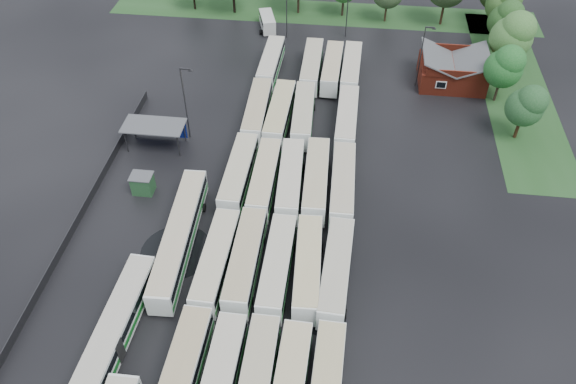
# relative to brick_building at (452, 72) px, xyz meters

# --- Properties ---
(ground) EXTENTS (160.00, 160.00, 0.00)m
(ground) POSITION_rel_brick_building_xyz_m (-24.00, -42.77, -1.87)
(ground) COLOR black
(ground) RESTS_ON ground
(brick_building) EXTENTS (10.07, 8.60, 5.39)m
(brick_building) POSITION_rel_brick_building_xyz_m (0.00, 0.00, 0.00)
(brick_building) COLOR maroon
(brick_building) RESTS_ON ground
(wash_shed) EXTENTS (8.20, 4.20, 3.58)m
(wash_shed) POSITION_rel_brick_building_xyz_m (-41.20, -20.74, 1.12)
(wash_shed) COLOR #2D2D30
(wash_shed) RESTS_ON ground
(utility_hut) EXTENTS (2.70, 2.20, 2.62)m
(utility_hut) POSITION_rel_brick_building_xyz_m (-40.20, -30.17, -0.55)
(utility_hut) COLOR #1F4B26
(utility_hut) RESTS_ON ground
(grass_strip_north) EXTENTS (80.00, 10.00, 0.01)m
(grass_strip_north) POSITION_rel_brick_building_xyz_m (-22.00, 22.03, -1.86)
(grass_strip_north) COLOR #204A1E
(grass_strip_north) RESTS_ON ground
(grass_strip_east) EXTENTS (10.00, 50.00, 0.01)m
(grass_strip_east) POSITION_rel_brick_building_xyz_m (10.00, 0.03, -1.86)
(grass_strip_east) COLOR #204A1E
(grass_strip_east) RESTS_ON ground
(west_fence) EXTENTS (0.10, 50.00, 1.20)m
(west_fence) POSITION_rel_brick_building_xyz_m (-46.20, -34.77, -1.27)
(west_fence) COLOR #2D2D30
(west_fence) RESTS_ON ground
(bus_r1c0) EXTENTS (3.01, 13.19, 3.66)m
(bus_r1c0) POSITION_rel_brick_building_xyz_m (-28.57, -55.23, 0.15)
(bus_r1c0) COLOR white
(bus_r1c0) RESTS_ON ground
(bus_r1c1) EXTENTS (2.87, 12.78, 3.55)m
(bus_r1c1) POSITION_rel_brick_building_xyz_m (-25.09, -55.32, 0.09)
(bus_r1c1) COLOR white
(bus_r1c1) RESTS_ON ground
(bus_r2c0) EXTENTS (2.93, 12.82, 3.56)m
(bus_r2c0) POSITION_rel_brick_building_xyz_m (-28.35, -41.72, 0.09)
(bus_r2c0) COLOR white
(bus_r2c0) RESTS_ON ground
(bus_r2c1) EXTENTS (2.81, 13.01, 3.62)m
(bus_r2c1) POSITION_rel_brick_building_xyz_m (-25.26, -41.31, 0.12)
(bus_r2c1) COLOR white
(bus_r2c1) RESTS_ON ground
(bus_r2c2) EXTENTS (2.77, 12.64, 3.51)m
(bus_r2c2) POSITION_rel_brick_building_xyz_m (-21.82, -41.67, 0.07)
(bus_r2c2) COLOR white
(bus_r2c2) RESTS_ON ground
(bus_r2c3) EXTENTS (3.27, 12.70, 3.50)m
(bus_r2c3) POSITION_rel_brick_building_xyz_m (-18.61, -41.37, 0.06)
(bus_r2c3) COLOR white
(bus_r2c3) RESTS_ON ground
(bus_r2c4) EXTENTS (3.22, 12.93, 3.57)m
(bus_r2c4) POSITION_rel_brick_building_xyz_m (-15.62, -41.58, 0.10)
(bus_r2c4) COLOR white
(bus_r2c4) RESTS_ON ground
(bus_r3c0) EXTENTS (2.90, 12.97, 3.60)m
(bus_r3c0) POSITION_rel_brick_building_xyz_m (-28.53, -27.68, 0.11)
(bus_r3c0) COLOR white
(bus_r3c0) RESTS_ON ground
(bus_r3c1) EXTENTS (2.76, 12.66, 3.52)m
(bus_r3c1) POSITION_rel_brick_building_xyz_m (-25.24, -28.14, 0.07)
(bus_r3c1) COLOR white
(bus_r3c1) RESTS_ON ground
(bus_r3c2) EXTENTS (3.31, 12.98, 3.58)m
(bus_r3c2) POSITION_rel_brick_building_xyz_m (-22.04, -28.07, 0.10)
(bus_r3c2) COLOR white
(bus_r3c2) RESTS_ON ground
(bus_r3c3) EXTENTS (3.17, 13.20, 3.65)m
(bus_r3c3) POSITION_rel_brick_building_xyz_m (-18.90, -27.70, 0.14)
(bus_r3c3) COLOR white
(bus_r3c3) RESTS_ON ground
(bus_r3c4) EXTENTS (2.98, 13.08, 3.63)m
(bus_r3c4) POSITION_rel_brick_building_xyz_m (-15.63, -28.15, 0.13)
(bus_r3c4) COLOR white
(bus_r3c4) RESTS_ON ground
(bus_r4c0) EXTENTS (3.09, 13.09, 3.63)m
(bus_r4c0) POSITION_rel_brick_building_xyz_m (-28.39, -14.23, 0.13)
(bus_r4c0) COLOR white
(bus_r4c0) RESTS_ON ground
(bus_r4c1) EXTENTS (3.09, 13.19, 3.65)m
(bus_r4c1) POSITION_rel_brick_building_xyz_m (-25.17, -14.40, 0.14)
(bus_r4c1) COLOR white
(bus_r4c1) RESTS_ON ground
(bus_r4c2) EXTENTS (3.21, 12.92, 3.57)m
(bus_r4c2) POSITION_rel_brick_building_xyz_m (-21.85, -14.23, 0.10)
(bus_r4c2) COLOR white
(bus_r4c2) RESTS_ON ground
(bus_r4c4) EXTENTS (2.90, 12.96, 3.60)m
(bus_r4c4) POSITION_rel_brick_building_xyz_m (-15.74, -14.55, 0.11)
(bus_r4c4) COLOR white
(bus_r4c4) RESTS_ON ground
(bus_r5c0) EXTENTS (2.90, 12.66, 3.51)m
(bus_r5c0) POSITION_rel_brick_building_xyz_m (-28.39, -0.69, 0.07)
(bus_r5c0) COLOR white
(bus_r5c0) RESTS_ON ground
(bus_r5c2) EXTENTS (2.82, 12.96, 3.60)m
(bus_r5c2) POSITION_rel_brick_building_xyz_m (-21.86, -1.01, 0.12)
(bus_r5c2) COLOR white
(bus_r5c2) RESTS_ON ground
(bus_r5c3) EXTENTS (2.92, 12.50, 3.46)m
(bus_r5c3) POSITION_rel_brick_building_xyz_m (-18.63, -1.07, 0.04)
(bus_r5c3) COLOR white
(bus_r5c3) RESTS_ON ground
(bus_r5c4) EXTENTS (2.98, 12.65, 3.50)m
(bus_r5c4) POSITION_rel_brick_building_xyz_m (-15.65, -0.98, 0.06)
(bus_r5c4) COLOR white
(bus_r5c4) RESTS_ON ground
(artic_bus_west_b) EXTENTS (3.46, 19.13, 3.53)m
(artic_bus_west_b) POSITION_rel_brick_building_xyz_m (-33.14, -38.77, 0.09)
(artic_bus_west_b) COLOR white
(artic_bus_west_b) RESTS_ON ground
(artic_bus_west_c) EXTENTS (3.32, 18.69, 3.45)m
(artic_bus_west_c) POSITION_rel_brick_building_xyz_m (-36.13, -52.30, 0.05)
(artic_bus_west_c) COLOR white
(artic_bus_west_c) RESTS_ON ground
(minibus) EXTENTS (3.85, 6.44, 2.64)m
(minibus) POSITION_rel_brick_building_xyz_m (-31.23, 14.36, -0.40)
(minibus) COLOR silver
(minibus) RESTS_ON ground
(tree_east_0) EXTENTS (5.16, 5.12, 8.47)m
(tree_east_0) POSITION_rel_brick_building_xyz_m (7.94, -13.30, 3.58)
(tree_east_0) COLOR #352111
(tree_east_0) RESTS_ON ground
(tree_east_1) EXTENTS (5.58, 5.58, 9.25)m
(tree_east_1) POSITION_rel_brick_building_xyz_m (6.40, -4.28, 4.08)
(tree_east_1) COLOR #32281C
(tree_east_1) RESTS_ON ground
(tree_east_2) EXTENTS (6.54, 6.54, 10.83)m
(tree_east_2) POSITION_rel_brick_building_xyz_m (8.55, 3.51, 5.10)
(tree_east_2) COLOR black
(tree_east_2) RESTS_ON ground
(tree_east_3) EXTENTS (5.54, 5.54, 9.17)m
(tree_east_3) POSITION_rel_brick_building_xyz_m (8.96, 10.97, 4.03)
(tree_east_3) COLOR #351F11
(tree_east_3) RESTS_ON ground
(tree_east_4) EXTENTS (5.91, 5.91, 9.79)m
(tree_east_4) POSITION_rel_brick_building_xyz_m (9.48, 16.53, 4.43)
(tree_east_4) COLOR black
(tree_east_4) RESTS_ON ground
(lamp_post_ne) EXTENTS (1.54, 0.30, 9.99)m
(lamp_post_ne) POSITION_rel_brick_building_xyz_m (-5.30, -1.54, 3.93)
(lamp_post_ne) COLOR #2D2D30
(lamp_post_ne) RESTS_ON ground
(lamp_post_nw) EXTENTS (1.69, 0.33, 10.97)m
(lamp_post_nw) POSITION_rel_brick_building_xyz_m (-37.12, -18.58, 4.50)
(lamp_post_nw) COLOR #2D2D30
(lamp_post_nw) RESTS_ON ground
(lamp_post_back_w) EXTENTS (1.54, 0.30, 9.97)m
(lamp_post_back_w) POSITION_rel_brick_building_xyz_m (-27.24, 11.61, 3.93)
(lamp_post_back_w) COLOR #2D2D30
(lamp_post_back_w) RESTS_ON ground
(lamp_post_back_e) EXTENTS (1.46, 0.29, 9.51)m
(lamp_post_back_e) POSITION_rel_brick_building_xyz_m (-16.95, 13.11, 3.66)
(lamp_post_back_e) COLOR #2D2D30
(lamp_post_back_e) RESTS_ON ground
(puddle_2) EXTENTS (8.15, 8.15, 0.01)m
(puddle_2) POSITION_rel_brick_building_xyz_m (-33.59, -39.35, -1.86)
(puddle_2) COLOR black
(puddle_2) RESTS_ON ground
(puddle_3) EXTENTS (4.85, 4.85, 0.01)m
(puddle_3) POSITION_rel_brick_building_xyz_m (-16.65, -45.87, -1.86)
(puddle_3) COLOR black
(puddle_3) RESTS_ON ground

